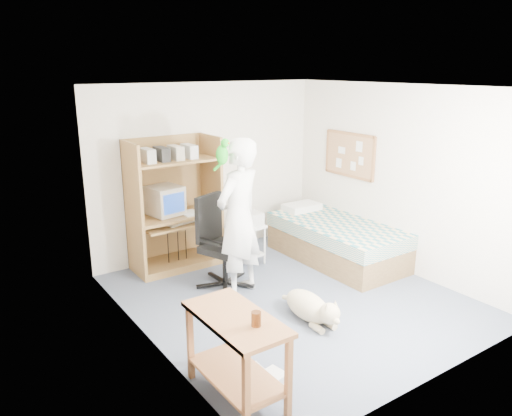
{
  "coord_description": "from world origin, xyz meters",
  "views": [
    {
      "loc": [
        -3.49,
        -4.31,
        2.72
      ],
      "look_at": [
        -0.19,
        0.49,
        1.05
      ],
      "focal_mm": 35.0,
      "sensor_mm": 36.0,
      "label": 1
    }
  ],
  "objects_px": {
    "bed": "(336,241)",
    "printer_cart": "(246,238)",
    "computer_hutch": "(174,209)",
    "side_desk": "(236,344)",
    "office_chair": "(221,255)",
    "dog": "(311,307)",
    "person": "(239,218)"
  },
  "relations": [
    {
      "from": "bed",
      "to": "printer_cart",
      "type": "bearing_deg",
      "value": 152.86
    },
    {
      "from": "computer_hutch",
      "to": "side_desk",
      "type": "relative_size",
      "value": 1.8
    },
    {
      "from": "office_chair",
      "to": "bed",
      "type": "bearing_deg",
      "value": -27.15
    },
    {
      "from": "computer_hutch",
      "to": "bed",
      "type": "height_order",
      "value": "computer_hutch"
    },
    {
      "from": "side_desk",
      "to": "dog",
      "type": "relative_size",
      "value": 1.0
    },
    {
      "from": "office_chair",
      "to": "dog",
      "type": "distance_m",
      "value": 1.43
    },
    {
      "from": "bed",
      "to": "office_chair",
      "type": "bearing_deg",
      "value": 174.08
    },
    {
      "from": "side_desk",
      "to": "person",
      "type": "height_order",
      "value": "person"
    },
    {
      "from": "computer_hutch",
      "to": "office_chair",
      "type": "relative_size",
      "value": 1.55
    },
    {
      "from": "side_desk",
      "to": "office_chair",
      "type": "xyz_separation_m",
      "value": [
        1.04,
        2.0,
        -0.08
      ]
    },
    {
      "from": "bed",
      "to": "person",
      "type": "bearing_deg",
      "value": -176.0
    },
    {
      "from": "bed",
      "to": "side_desk",
      "type": "height_order",
      "value": "side_desk"
    },
    {
      "from": "person",
      "to": "side_desk",
      "type": "bearing_deg",
      "value": 35.45
    },
    {
      "from": "person",
      "to": "printer_cart",
      "type": "relative_size",
      "value": 3.36
    },
    {
      "from": "office_chair",
      "to": "dog",
      "type": "bearing_deg",
      "value": -97.62
    },
    {
      "from": "bed",
      "to": "side_desk",
      "type": "distance_m",
      "value": 3.39
    },
    {
      "from": "dog",
      "to": "computer_hutch",
      "type": "bearing_deg",
      "value": 105.53
    },
    {
      "from": "computer_hutch",
      "to": "bed",
      "type": "xyz_separation_m",
      "value": [
        2.0,
        -1.12,
        -0.53
      ]
    },
    {
      "from": "bed",
      "to": "person",
      "type": "height_order",
      "value": "person"
    },
    {
      "from": "dog",
      "to": "printer_cart",
      "type": "xyz_separation_m",
      "value": [
        0.31,
        1.77,
        0.22
      ]
    },
    {
      "from": "computer_hutch",
      "to": "office_chair",
      "type": "xyz_separation_m",
      "value": [
        0.19,
        -0.93,
        -0.41
      ]
    },
    {
      "from": "computer_hutch",
      "to": "side_desk",
      "type": "bearing_deg",
      "value": -106.14
    },
    {
      "from": "side_desk",
      "to": "bed",
      "type": "bearing_deg",
      "value": 32.5
    },
    {
      "from": "office_chair",
      "to": "person",
      "type": "bearing_deg",
      "value": -97.95
    },
    {
      "from": "bed",
      "to": "office_chair",
      "type": "height_order",
      "value": "office_chair"
    },
    {
      "from": "computer_hutch",
      "to": "printer_cart",
      "type": "bearing_deg",
      "value": -32.13
    },
    {
      "from": "person",
      "to": "printer_cart",
      "type": "xyz_separation_m",
      "value": [
        0.57,
        0.72,
        -0.58
      ]
    },
    {
      "from": "side_desk",
      "to": "computer_hutch",
      "type": "bearing_deg",
      "value": 73.86
    },
    {
      "from": "side_desk",
      "to": "printer_cart",
      "type": "distance_m",
      "value": 2.95
    },
    {
      "from": "office_chair",
      "to": "person",
      "type": "relative_size",
      "value": 0.6
    },
    {
      "from": "dog",
      "to": "printer_cart",
      "type": "relative_size",
      "value": 1.74
    },
    {
      "from": "computer_hutch",
      "to": "dog",
      "type": "distance_m",
      "value": 2.45
    }
  ]
}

